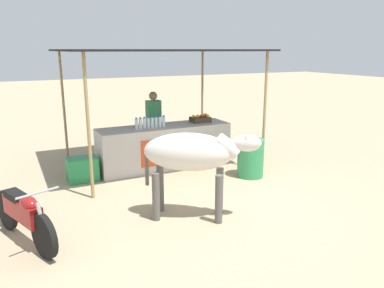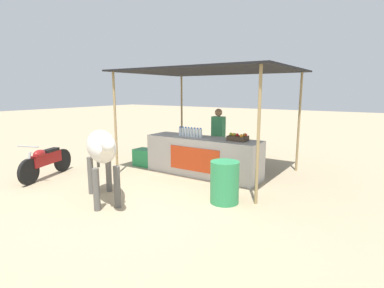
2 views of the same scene
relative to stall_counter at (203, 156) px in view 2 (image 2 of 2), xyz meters
name	(u,v)px [view 2 (image 2 of 2)]	position (x,y,z in m)	size (l,w,h in m)	color
ground_plane	(144,200)	(0.00, -2.20, -0.48)	(60.00, 60.00, 0.00)	tan
stall_counter	(203,156)	(0.00, 0.00, 0.00)	(3.00, 0.82, 0.96)	#B2ADA8
stall_awning	(209,74)	(0.00, 0.30, 2.04)	(4.20, 3.20, 2.63)	black
water_bottle_row	(190,132)	(-0.35, -0.05, 0.59)	(0.70, 0.07, 0.25)	silver
fruit_crate	(238,138)	(0.94, 0.05, 0.55)	(0.44, 0.32, 0.18)	#3F3326
vendor_behind_counter	(218,138)	(0.03, 0.75, 0.37)	(0.34, 0.22, 1.65)	#383842
cooler_box	(145,157)	(-1.87, -0.10, -0.24)	(0.60, 0.44, 0.48)	#268C4C
water_barrel	(225,182)	(1.36, -1.42, -0.07)	(0.55, 0.55, 0.81)	#2D8C51
cow	(102,149)	(-0.62, -2.64, 0.55)	(1.73, 1.28, 1.44)	silver
motorcycle_parked	(46,161)	(-3.07, -2.35, -0.05)	(0.80, 1.72, 0.90)	black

